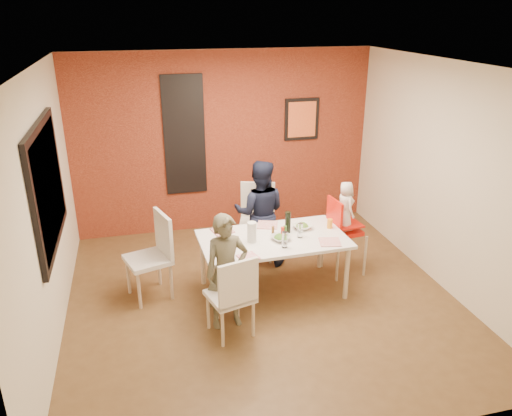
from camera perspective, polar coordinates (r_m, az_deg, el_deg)
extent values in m
plane|color=brown|center=(6.08, 0.70, -10.26)|extent=(4.50, 4.50, 0.00)
cube|color=white|center=(5.17, 0.84, 15.96)|extent=(4.50, 4.50, 0.02)
cube|color=#EDE4C4|center=(7.58, -3.62, 7.48)|extent=(4.50, 0.02, 2.70)
cube|color=#EDE4C4|center=(3.57, 10.18, -10.46)|extent=(4.50, 0.02, 2.70)
cube|color=#EDE4C4|center=(5.40, -23.01, -0.37)|extent=(0.02, 4.50, 2.70)
cube|color=#EDE4C4|center=(6.40, 20.66, 3.35)|extent=(0.02, 4.50, 2.70)
cube|color=maroon|center=(7.56, -3.59, 7.44)|extent=(4.50, 0.02, 2.70)
cube|color=black|center=(5.51, -22.74, 2.34)|extent=(0.05, 1.70, 1.30)
cube|color=black|center=(5.51, -22.58, 2.36)|extent=(0.02, 1.55, 1.15)
cube|color=silver|center=(7.43, -8.19, 8.19)|extent=(0.55, 0.03, 1.70)
cube|color=black|center=(7.42, -8.19, 8.18)|extent=(0.60, 0.03, 1.76)
cube|color=black|center=(7.77, 5.25, 10.07)|extent=(0.54, 0.03, 0.64)
cube|color=orange|center=(7.76, 5.28, 10.04)|extent=(0.44, 0.01, 0.54)
cube|color=white|center=(5.90, 1.97, -3.59)|extent=(1.75, 1.01, 0.04)
cylinder|color=beige|center=(5.56, -4.62, -9.60)|extent=(0.06, 0.06, 0.68)
cylinder|color=beige|center=(6.25, -6.11, -5.86)|extent=(0.06, 0.06, 0.68)
cylinder|color=beige|center=(6.00, 10.32, -7.32)|extent=(0.06, 0.06, 0.68)
cylinder|color=beige|center=(6.65, 7.34, -4.11)|extent=(0.06, 0.06, 0.68)
cube|color=white|center=(5.28, -2.99, -10.03)|extent=(0.53, 0.53, 0.05)
cube|color=white|center=(5.00, -2.02, -8.68)|extent=(0.43, 0.15, 0.50)
cylinder|color=beige|center=(5.61, -2.11, -10.73)|extent=(0.04, 0.04, 0.43)
cylinder|color=beige|center=(5.34, -0.31, -12.54)|extent=(0.04, 0.04, 0.43)
cylinder|color=beige|center=(5.48, -5.49, -11.67)|extent=(0.04, 0.04, 0.43)
cylinder|color=beige|center=(5.21, -3.84, -13.60)|extent=(0.04, 0.04, 0.43)
cube|color=white|center=(6.83, 0.11, -1.87)|extent=(0.59, 0.59, 0.05)
cube|color=white|center=(6.92, 0.21, 0.87)|extent=(0.46, 0.18, 0.54)
cylinder|color=#C2AC90|center=(6.77, -1.62, -4.44)|extent=(0.04, 0.04, 0.46)
cylinder|color=#C2AC90|center=(7.12, -1.36, -3.06)|extent=(0.04, 0.04, 0.46)
cylinder|color=#C2AC90|center=(6.75, 1.66, -4.52)|extent=(0.04, 0.04, 0.46)
cylinder|color=#C2AC90|center=(7.10, 1.75, -3.13)|extent=(0.04, 0.04, 0.46)
cube|color=white|center=(6.02, -12.26, -5.80)|extent=(0.60, 0.60, 0.05)
cube|color=white|center=(5.96, -10.51, -3.01)|extent=(0.18, 0.47, 0.54)
cylinder|color=#C6AD93|center=(6.25, -14.39, -7.53)|extent=(0.04, 0.04, 0.47)
cylinder|color=#C6AD93|center=(6.35, -11.02, -6.72)|extent=(0.04, 0.04, 0.47)
cylinder|color=#C6AD93|center=(5.93, -13.21, -9.17)|extent=(0.04, 0.04, 0.47)
cylinder|color=#C6AD93|center=(6.03, -9.67, -8.28)|extent=(0.04, 0.04, 0.47)
cube|color=red|center=(6.50, 10.14, -2.57)|extent=(0.40, 0.40, 0.05)
cube|color=red|center=(6.32, 8.96, -0.85)|extent=(0.07, 0.36, 0.42)
cube|color=red|center=(6.46, 10.20, -1.76)|extent=(0.40, 0.40, 0.02)
cylinder|color=#BDAA8C|center=(6.57, 12.36, -5.39)|extent=(0.03, 0.03, 0.56)
cylinder|color=#BDAA8C|center=(6.38, 9.30, -6.03)|extent=(0.03, 0.03, 0.56)
cylinder|color=#BDAA8C|center=(6.87, 10.58, -3.97)|extent=(0.03, 0.03, 0.56)
cylinder|color=#BDAA8C|center=(6.69, 7.61, -4.54)|extent=(0.03, 0.03, 0.56)
imported|color=brown|center=(5.31, -3.37, -7.30)|extent=(0.50, 0.36, 1.29)
imported|color=black|center=(6.59, 0.45, -0.55)|extent=(0.83, 0.73, 1.44)
imported|color=silver|center=(6.35, 10.18, 0.23)|extent=(0.23, 0.33, 0.64)
cube|color=white|center=(5.44, -0.89, -5.61)|extent=(0.25, 0.25, 0.01)
cube|color=white|center=(6.21, 1.33, -1.95)|extent=(0.31, 0.31, 0.01)
cube|color=white|center=(5.83, 8.44, -3.87)|extent=(0.28, 0.28, 0.01)
cube|color=silver|center=(6.07, -3.86, -2.60)|extent=(0.28, 0.28, 0.01)
imported|color=silver|center=(5.83, 2.82, -3.43)|extent=(0.29, 0.29, 0.05)
imported|color=white|center=(6.14, 5.30, -2.11)|extent=(0.29, 0.29, 0.06)
cylinder|color=black|center=(5.99, 3.67, -1.62)|extent=(0.07, 0.07, 0.26)
cylinder|color=silver|center=(5.63, 3.29, -3.64)|extent=(0.07, 0.07, 0.19)
cylinder|color=white|center=(5.89, 5.06, -2.57)|extent=(0.06, 0.06, 0.18)
cylinder|color=silver|center=(5.75, -0.48, -2.77)|extent=(0.11, 0.11, 0.24)
cylinder|color=red|center=(5.82, 3.05, -2.90)|extent=(0.04, 0.04, 0.16)
cylinder|color=#3B7627|center=(5.86, 3.32, -2.75)|extent=(0.04, 0.04, 0.15)
cylinder|color=brown|center=(5.90, 1.95, -2.68)|extent=(0.03, 0.03, 0.13)
cylinder|color=orange|center=(6.19, 8.42, -1.78)|extent=(0.07, 0.07, 0.12)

